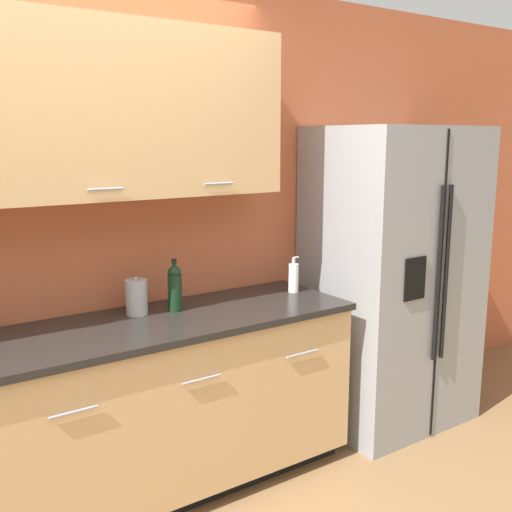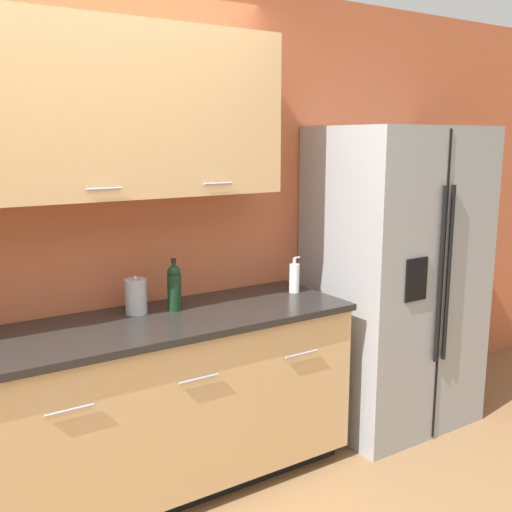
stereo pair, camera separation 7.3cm
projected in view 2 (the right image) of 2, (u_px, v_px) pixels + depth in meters
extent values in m
cube|color=#BC5B38|center=(38.00, 239.00, 2.88)|extent=(10.00, 0.05, 2.60)
cube|color=tan|center=(88.00, 111.00, 2.73)|extent=(1.94, 0.32, 0.81)
cylinder|color=#99999E|center=(104.00, 189.00, 2.66)|extent=(0.16, 0.01, 0.01)
cylinder|color=#99999E|center=(218.00, 183.00, 2.97)|extent=(0.16, 0.01, 0.01)
cube|color=black|center=(115.00, 491.00, 2.99)|extent=(2.41, 0.54, 0.09)
cube|color=tan|center=(114.00, 412.00, 2.87)|extent=(2.45, 0.62, 0.79)
cube|color=black|center=(111.00, 331.00, 2.78)|extent=(2.47, 0.64, 0.03)
cylinder|color=#99999E|center=(69.00, 410.00, 2.41)|extent=(0.20, 0.01, 0.01)
cylinder|color=#99999E|center=(199.00, 379.00, 2.72)|extent=(0.20, 0.01, 0.01)
cylinder|color=#99999E|center=(302.00, 354.00, 3.04)|extent=(0.20, 0.01, 0.01)
cube|color=gray|center=(394.00, 278.00, 3.72)|extent=(0.96, 0.72, 1.85)
cube|color=black|center=(441.00, 290.00, 3.42)|extent=(0.01, 0.01, 1.81)
cylinder|color=black|center=(440.00, 276.00, 3.37)|extent=(0.02, 0.02, 1.02)
cylinder|color=black|center=(449.00, 274.00, 3.41)|extent=(0.02, 0.02, 1.02)
cube|color=black|center=(416.00, 280.00, 3.28)|extent=(0.16, 0.01, 0.24)
cylinder|color=black|center=(174.00, 292.00, 3.05)|extent=(0.07, 0.07, 0.19)
sphere|color=black|center=(174.00, 272.00, 3.02)|extent=(0.07, 0.07, 0.07)
cylinder|color=black|center=(174.00, 268.00, 3.02)|extent=(0.02, 0.02, 0.06)
cylinder|color=black|center=(174.00, 260.00, 3.01)|extent=(0.03, 0.03, 0.02)
cylinder|color=white|center=(294.00, 278.00, 3.41)|extent=(0.06, 0.06, 0.17)
cylinder|color=#B2B2B5|center=(295.00, 261.00, 3.39)|extent=(0.02, 0.02, 0.04)
cylinder|color=#B2B2B5|center=(297.00, 258.00, 3.39)|extent=(0.03, 0.01, 0.01)
cylinder|color=#A3A3A5|center=(136.00, 298.00, 2.99)|extent=(0.11, 0.11, 0.17)
cylinder|color=#A3A3A5|center=(135.00, 280.00, 2.97)|extent=(0.11, 0.11, 0.01)
sphere|color=#A3A3A5|center=(135.00, 278.00, 2.97)|extent=(0.02, 0.02, 0.02)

